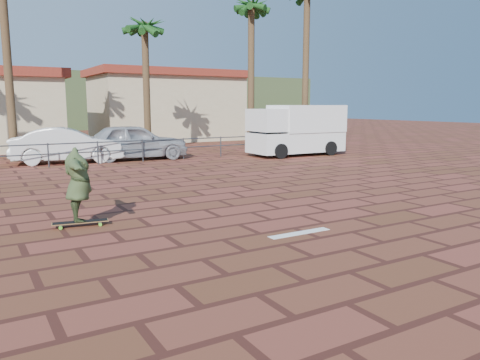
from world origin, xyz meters
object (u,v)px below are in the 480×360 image
object	(u,v)px
campervan	(297,129)
car_silver	(134,142)
longboard	(80,222)
car_white	(68,145)
skateboarder	(78,185)

from	to	relation	value
campervan	car_silver	world-z (taller)	campervan
longboard	campervan	xyz separation A→B (m)	(12.66, 9.16, 1.24)
longboard	car_white	size ratio (longest dim) A/B	0.25
longboard	campervan	size ratio (longest dim) A/B	0.24
skateboarder	car_silver	bearing A→B (deg)	-18.72
skateboarder	car_white	bearing A→B (deg)	-5.01
car_silver	car_white	distance (m)	2.96
longboard	skateboarder	xyz separation A→B (m)	(0.00, -0.00, 0.80)
longboard	car_silver	distance (m)	12.48
car_silver	skateboarder	bearing A→B (deg)	162.59
skateboarder	car_silver	size ratio (longest dim) A/B	0.39
campervan	car_silver	bearing A→B (deg)	164.29
longboard	skateboarder	world-z (taller)	skateboarder
campervan	car_white	xyz separation A→B (m)	(-10.71, 2.56, -0.55)
campervan	car_white	distance (m)	11.03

